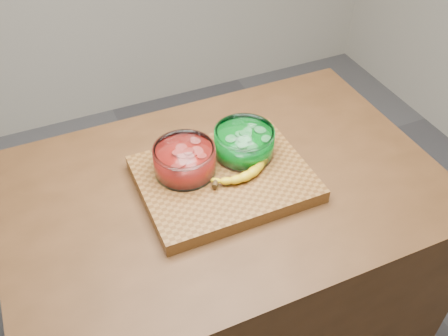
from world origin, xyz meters
name	(u,v)px	position (x,y,z in m)	size (l,w,h in m)	color
counter	(224,280)	(0.00, 0.00, 0.45)	(1.20, 0.80, 0.90)	#4B2D16
cutting_board	(224,179)	(0.00, 0.00, 0.92)	(0.45, 0.35, 0.04)	brown
bowl_red	(185,160)	(-0.09, 0.05, 0.98)	(0.17, 0.17, 0.08)	white
bowl_green	(244,143)	(0.09, 0.06, 0.98)	(0.17, 0.17, 0.08)	white
banana	(240,165)	(0.05, 0.00, 0.96)	(0.22, 0.15, 0.03)	gold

